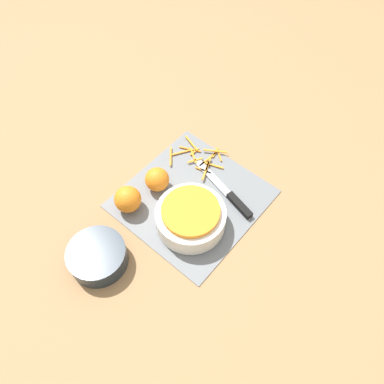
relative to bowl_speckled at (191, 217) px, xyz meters
The scene contains 8 objects.
ground_plane 0.09m from the bowl_speckled, 52.01° to the right, with size 4.00×4.00×0.00m, color #9E754C.
cutting_board 0.09m from the bowl_speckled, 52.01° to the right, with size 0.37×0.38×0.01m.
bowl_speckled is the anchor object (origin of this frame).
bowl_dark 0.26m from the bowl_speckled, 64.66° to the left, with size 0.15×0.15×0.06m.
knife 0.15m from the bowl_speckled, 104.24° to the right, with size 0.26×0.08×0.02m.
orange_left 0.18m from the bowl_speckled, 22.57° to the left, with size 0.08×0.08×0.08m.
orange_right 0.16m from the bowl_speckled, 11.88° to the right, with size 0.07×0.07×0.07m.
peel_pile 0.24m from the bowl_speckled, 56.06° to the right, with size 0.18×0.15×0.01m.
Camera 1 is at (-0.38, 0.44, 0.91)m, focal length 35.00 mm.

